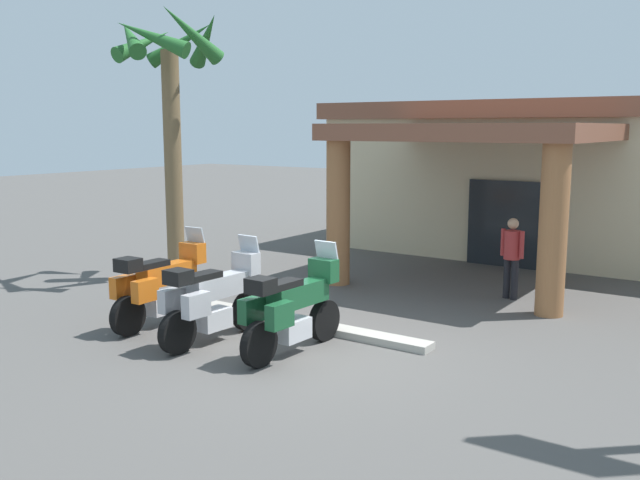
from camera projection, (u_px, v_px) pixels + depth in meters
name	position (u px, v px, depth m)	size (l,w,h in m)	color
ground_plane	(315.00, 352.00, 10.53)	(80.00, 80.00, 0.00)	#514F4C
motel_building	(542.00, 175.00, 19.08)	(10.91, 10.66, 4.03)	beige
motorcycle_orange	(161.00, 285.00, 11.85)	(0.71, 2.21, 1.61)	black
motorcycle_silver	(213.00, 299.00, 10.92)	(0.72, 2.21, 1.61)	black
motorcycle_green	(292.00, 308.00, 10.35)	(0.72, 2.21, 1.61)	black
pedestrian	(512.00, 253.00, 13.66)	(0.51, 0.32, 1.61)	black
palm_tree_roadside	(170.00, 87.00, 15.08)	(2.37, 2.52, 5.90)	brown
curb_strip	(271.00, 317.00, 12.21)	(6.13, 0.36, 0.12)	#ADA89E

